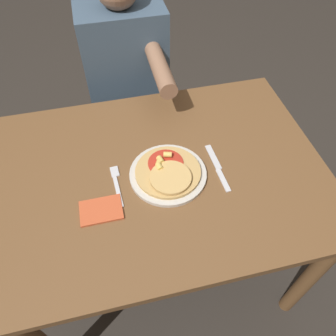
# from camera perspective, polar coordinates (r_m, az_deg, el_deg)

# --- Properties ---
(ground_plane) EXTENTS (8.00, 8.00, 0.00)m
(ground_plane) POSITION_cam_1_polar(r_m,az_deg,el_deg) (1.82, -0.76, -15.54)
(ground_plane) COLOR #2D2823
(dining_table) EXTENTS (1.17, 0.86, 0.76)m
(dining_table) POSITION_cam_1_polar(r_m,az_deg,el_deg) (1.26, -1.06, -3.64)
(dining_table) COLOR brown
(dining_table) RESTS_ON ground_plane
(plate) EXTENTS (0.27, 0.27, 0.01)m
(plate) POSITION_cam_1_polar(r_m,az_deg,el_deg) (1.15, -0.00, -1.04)
(plate) COLOR beige
(plate) RESTS_ON dining_table
(pizza) EXTENTS (0.23, 0.23, 0.04)m
(pizza) POSITION_cam_1_polar(r_m,az_deg,el_deg) (1.13, 0.02, -0.68)
(pizza) COLOR tan
(pizza) RESTS_ON plate
(fork) EXTENTS (0.03, 0.18, 0.00)m
(fork) POSITION_cam_1_polar(r_m,az_deg,el_deg) (1.14, -8.94, -2.62)
(fork) COLOR silver
(fork) RESTS_ON dining_table
(knife) EXTENTS (0.03, 0.22, 0.00)m
(knife) POSITION_cam_1_polar(r_m,az_deg,el_deg) (1.18, 8.70, -0.02)
(knife) COLOR silver
(knife) RESTS_ON dining_table
(napkin) EXTENTS (0.14, 0.10, 0.01)m
(napkin) POSITION_cam_1_polar(r_m,az_deg,el_deg) (1.09, -11.58, -7.21)
(napkin) COLOR #C6512D
(napkin) RESTS_ON dining_table
(person_diner) EXTENTS (0.38, 0.52, 1.21)m
(person_diner) POSITION_cam_1_polar(r_m,az_deg,el_deg) (1.67, -7.02, 15.30)
(person_diner) COLOR #2D2D38
(person_diner) RESTS_ON ground_plane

